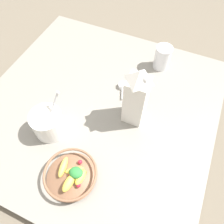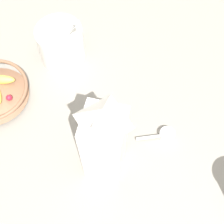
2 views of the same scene
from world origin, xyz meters
name	(u,v)px [view 2 (image 2 of 2)]	position (x,y,z in m)	size (l,w,h in m)	color
ground_plane	(116,113)	(0.00, 0.00, 0.00)	(6.00, 6.00, 0.00)	#665B4C
countertop	(116,109)	(0.00, 0.00, 0.02)	(1.08, 1.08, 0.05)	gray
milk_carton	(104,142)	(0.01, -0.18, 0.20)	(0.09, 0.09, 0.30)	silver
yogurt_tub	(61,43)	(-0.20, 0.13, 0.11)	(0.15, 0.13, 0.21)	white
measuring_scoop	(165,135)	(0.15, -0.07, 0.06)	(0.10, 0.06, 0.02)	white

